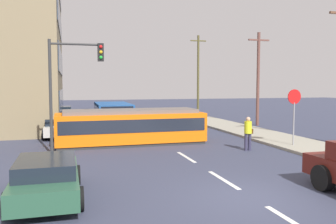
# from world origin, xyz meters

# --- Properties ---
(ground_plane) EXTENTS (120.00, 120.00, 0.00)m
(ground_plane) POSITION_xyz_m (0.00, 10.00, 0.00)
(ground_plane) COLOR #373B51
(sidewalk_curb_right) EXTENTS (3.20, 36.00, 0.14)m
(sidewalk_curb_right) POSITION_xyz_m (6.80, 6.00, 0.07)
(sidewalk_curb_right) COLOR #9C9887
(sidewalk_curb_right) RESTS_ON ground
(lane_stripe_0) EXTENTS (0.16, 2.40, 0.01)m
(lane_stripe_0) POSITION_xyz_m (0.00, -2.00, 0.01)
(lane_stripe_0) COLOR silver
(lane_stripe_0) RESTS_ON ground
(lane_stripe_1) EXTENTS (0.16, 2.40, 0.01)m
(lane_stripe_1) POSITION_xyz_m (0.00, 2.00, 0.01)
(lane_stripe_1) COLOR silver
(lane_stripe_1) RESTS_ON ground
(lane_stripe_2) EXTENTS (0.16, 2.40, 0.01)m
(lane_stripe_2) POSITION_xyz_m (0.00, 6.00, 0.01)
(lane_stripe_2) COLOR silver
(lane_stripe_2) RESTS_ON ground
(lane_stripe_3) EXTENTS (0.16, 2.40, 0.01)m
(lane_stripe_3) POSITION_xyz_m (0.00, 16.31, 0.01)
(lane_stripe_3) COLOR silver
(lane_stripe_3) RESTS_ON ground
(lane_stripe_4) EXTENTS (0.16, 2.40, 0.01)m
(lane_stripe_4) POSITION_xyz_m (0.00, 22.31, 0.01)
(lane_stripe_4) COLOR silver
(lane_stripe_4) RESTS_ON ground
(streetcar_tram) EXTENTS (8.04, 2.63, 1.91)m
(streetcar_tram) POSITION_xyz_m (-1.77, 10.31, 0.98)
(streetcar_tram) COLOR orange
(streetcar_tram) RESTS_ON ground
(city_bus) EXTENTS (2.60, 5.89, 1.84)m
(city_bus) POSITION_xyz_m (-1.77, 18.56, 1.06)
(city_bus) COLOR #215298
(city_bus) RESTS_ON ground
(pedestrian_crossing) EXTENTS (0.45, 0.36, 1.67)m
(pedestrian_crossing) POSITION_xyz_m (3.48, 6.77, 0.94)
(pedestrian_crossing) COLOR #312F49
(pedestrian_crossing) RESTS_ON ground
(parked_sedan_near) EXTENTS (1.94, 4.21, 1.19)m
(parked_sedan_near) POSITION_xyz_m (-5.69, 1.43, 0.62)
(parked_sedan_near) COLOR #2A553D
(parked_sedan_near) RESTS_ON ground
(parked_sedan_mid) EXTENTS (2.11, 4.35, 1.19)m
(parked_sedan_mid) POSITION_xyz_m (-5.57, 14.28, 0.62)
(parked_sedan_mid) COLOR beige
(parked_sedan_mid) RESTS_ON ground
(parked_sedan_far) EXTENTS (2.15, 4.39, 1.19)m
(parked_sedan_far) POSITION_xyz_m (-5.70, 21.18, 0.63)
(parked_sedan_far) COLOR #28532C
(parked_sedan_far) RESTS_ON ground
(parked_sedan_furthest) EXTENTS (2.09, 4.14, 1.19)m
(parked_sedan_furthest) POSITION_xyz_m (-5.68, 26.79, 0.62)
(parked_sedan_furthest) COLOR #2C4E3D
(parked_sedan_furthest) RESTS_ON ground
(stop_sign) EXTENTS (0.76, 0.07, 2.88)m
(stop_sign) POSITION_xyz_m (6.15, 6.89, 2.19)
(stop_sign) COLOR gray
(stop_sign) RESTS_ON sidewalk_curb_right
(traffic_light_mast) EXTENTS (2.52, 0.33, 5.34)m
(traffic_light_mast) POSITION_xyz_m (-4.90, 8.28, 3.70)
(traffic_light_mast) COLOR #333333
(traffic_light_mast) RESTS_ON ground
(utility_pole_mid) EXTENTS (1.80, 0.24, 7.38)m
(utility_pole_mid) POSITION_xyz_m (9.49, 16.43, 3.87)
(utility_pole_mid) COLOR brown
(utility_pole_mid) RESTS_ON ground
(utility_pole_far) EXTENTS (1.80, 0.24, 8.71)m
(utility_pole_far) POSITION_xyz_m (8.87, 28.39, 4.54)
(utility_pole_far) COLOR brown
(utility_pole_far) RESTS_ON ground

